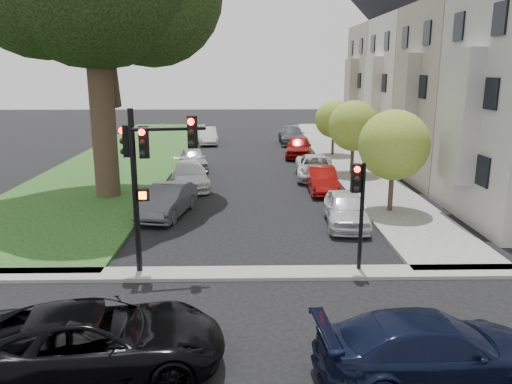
{
  "coord_description": "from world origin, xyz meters",
  "views": [
    {
      "loc": [
        -0.38,
        -12.83,
        6.4
      ],
      "look_at": [
        0.0,
        5.0,
        2.0
      ],
      "focal_mm": 35.0,
      "sensor_mm": 36.0,
      "label": 1
    }
  ],
  "objects_px": {
    "car_parked_3": "(299,147)",
    "traffic_signal_main": "(147,162)",
    "small_tree_b": "(354,126)",
    "car_parked_0": "(346,209)",
    "car_parked_7": "(193,159)",
    "traffic_signal_secondary": "(359,197)",
    "small_tree_a": "(394,145)",
    "car_parked_1": "(322,180)",
    "car_parked_2": "(315,167)",
    "small_tree_c": "(334,119)",
    "car_parked_4": "(292,135)",
    "car_parked_5": "(168,201)",
    "car_cross_far": "(433,349)",
    "car_parked_6": "(190,175)",
    "car_parked_9": "(207,136)",
    "car_cross_near": "(95,341)"
  },
  "relations": [
    {
      "from": "car_parked_2",
      "to": "car_parked_1",
      "type": "bearing_deg",
      "value": -88.14
    },
    {
      "from": "small_tree_c",
      "to": "car_parked_4",
      "type": "relative_size",
      "value": 0.79
    },
    {
      "from": "small_tree_b",
      "to": "traffic_signal_main",
      "type": "xyz_separation_m",
      "value": [
        -9.59,
        -15.13,
        0.58
      ]
    },
    {
      "from": "small_tree_a",
      "to": "car_parked_2",
      "type": "distance_m",
      "value": 8.25
    },
    {
      "from": "car_parked_0",
      "to": "car_parked_3",
      "type": "distance_m",
      "value": 16.83
    },
    {
      "from": "small_tree_b",
      "to": "car_parked_0",
      "type": "relative_size",
      "value": 1.09
    },
    {
      "from": "car_parked_0",
      "to": "small_tree_b",
      "type": "bearing_deg",
      "value": 81.27
    },
    {
      "from": "small_tree_a",
      "to": "car_parked_7",
      "type": "xyz_separation_m",
      "value": [
        -10.01,
        10.44,
        -2.43
      ]
    },
    {
      "from": "car_cross_far",
      "to": "car_parked_9",
      "type": "distance_m",
      "value": 35.21
    },
    {
      "from": "car_parked_7",
      "to": "car_cross_far",
      "type": "bearing_deg",
      "value": -84.17
    },
    {
      "from": "small_tree_a",
      "to": "traffic_signal_secondary",
      "type": "xyz_separation_m",
      "value": [
        -3.05,
        -6.78,
        -0.62
      ]
    },
    {
      "from": "car_parked_0",
      "to": "car_parked_7",
      "type": "relative_size",
      "value": 1.02
    },
    {
      "from": "car_cross_far",
      "to": "car_parked_4",
      "type": "bearing_deg",
      "value": -5.42
    },
    {
      "from": "car_cross_near",
      "to": "car_parked_6",
      "type": "xyz_separation_m",
      "value": [
        0.14,
        17.5,
        -0.07
      ]
    },
    {
      "from": "car_parked_2",
      "to": "car_parked_3",
      "type": "height_order",
      "value": "car_parked_3"
    },
    {
      "from": "car_parked_1",
      "to": "car_parked_2",
      "type": "bearing_deg",
      "value": 88.7
    },
    {
      "from": "traffic_signal_main",
      "to": "car_parked_3",
      "type": "xyz_separation_m",
      "value": [
        6.97,
        21.76,
        -2.85
      ]
    },
    {
      "from": "small_tree_c",
      "to": "traffic_signal_main",
      "type": "height_order",
      "value": "traffic_signal_main"
    },
    {
      "from": "car_parked_9",
      "to": "car_cross_near",
      "type": "bearing_deg",
      "value": -98.13
    },
    {
      "from": "traffic_signal_secondary",
      "to": "car_parked_2",
      "type": "distance_m",
      "value": 14.42
    },
    {
      "from": "small_tree_b",
      "to": "traffic_signal_secondary",
      "type": "height_order",
      "value": "small_tree_b"
    },
    {
      "from": "small_tree_a",
      "to": "car_parked_1",
      "type": "xyz_separation_m",
      "value": [
        -2.51,
        4.13,
        -2.46
      ]
    },
    {
      "from": "car_parked_1",
      "to": "car_parked_9",
      "type": "bearing_deg",
      "value": 113.42
    },
    {
      "from": "small_tree_b",
      "to": "car_parked_2",
      "type": "xyz_separation_m",
      "value": [
        -2.39,
        -0.89,
        -2.38
      ]
    },
    {
      "from": "car_parked_7",
      "to": "car_parked_9",
      "type": "relative_size",
      "value": 0.93
    },
    {
      "from": "car_parked_5",
      "to": "small_tree_b",
      "type": "bearing_deg",
      "value": 51.56
    },
    {
      "from": "small_tree_c",
      "to": "car_cross_far",
      "type": "relative_size",
      "value": 0.84
    },
    {
      "from": "traffic_signal_secondary",
      "to": "car_parked_1",
      "type": "distance_m",
      "value": 11.07
    },
    {
      "from": "small_tree_a",
      "to": "car_cross_near",
      "type": "height_order",
      "value": "small_tree_a"
    },
    {
      "from": "car_parked_1",
      "to": "car_parked_7",
      "type": "relative_size",
      "value": 0.98
    },
    {
      "from": "car_parked_1",
      "to": "car_cross_far",
      "type": "bearing_deg",
      "value": -89.8
    },
    {
      "from": "car_parked_3",
      "to": "car_parked_7",
      "type": "distance_m",
      "value": 8.69
    },
    {
      "from": "car_parked_3",
      "to": "traffic_signal_main",
      "type": "bearing_deg",
      "value": -100.4
    },
    {
      "from": "car_parked_0",
      "to": "car_parked_6",
      "type": "distance_m",
      "value": 10.19
    },
    {
      "from": "small_tree_a",
      "to": "car_parked_1",
      "type": "distance_m",
      "value": 5.42
    },
    {
      "from": "car_parked_6",
      "to": "car_parked_9",
      "type": "relative_size",
      "value": 1.09
    },
    {
      "from": "small_tree_b",
      "to": "car_parked_7",
      "type": "relative_size",
      "value": 1.12
    },
    {
      "from": "car_parked_4",
      "to": "car_parked_5",
      "type": "relative_size",
      "value": 1.22
    },
    {
      "from": "traffic_signal_main",
      "to": "car_cross_far",
      "type": "height_order",
      "value": "traffic_signal_main"
    },
    {
      "from": "small_tree_a",
      "to": "car_parked_6",
      "type": "distance_m",
      "value": 11.3
    },
    {
      "from": "traffic_signal_main",
      "to": "car_parked_2",
      "type": "xyz_separation_m",
      "value": [
        7.19,
        14.25,
        -2.95
      ]
    },
    {
      "from": "car_parked_0",
      "to": "car_parked_5",
      "type": "xyz_separation_m",
      "value": [
        -7.68,
        1.53,
        -0.0
      ]
    },
    {
      "from": "car_parked_9",
      "to": "car_parked_1",
      "type": "bearing_deg",
      "value": -75.66
    },
    {
      "from": "small_tree_b",
      "to": "car_parked_3",
      "type": "height_order",
      "value": "small_tree_b"
    },
    {
      "from": "small_tree_a",
      "to": "car_cross_far",
      "type": "xyz_separation_m",
      "value": [
        -2.68,
        -12.56,
        -2.4
      ]
    },
    {
      "from": "car_parked_4",
      "to": "car_parked_7",
      "type": "height_order",
      "value": "car_parked_4"
    },
    {
      "from": "traffic_signal_secondary",
      "to": "car_cross_far",
      "type": "xyz_separation_m",
      "value": [
        0.37,
        -5.78,
        -1.78
      ]
    },
    {
      "from": "traffic_signal_secondary",
      "to": "car_cross_far",
      "type": "bearing_deg",
      "value": -86.33
    },
    {
      "from": "traffic_signal_main",
      "to": "car_parked_6",
      "type": "height_order",
      "value": "traffic_signal_main"
    },
    {
      "from": "traffic_signal_main",
      "to": "car_parked_5",
      "type": "relative_size",
      "value": 1.22
    }
  ]
}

